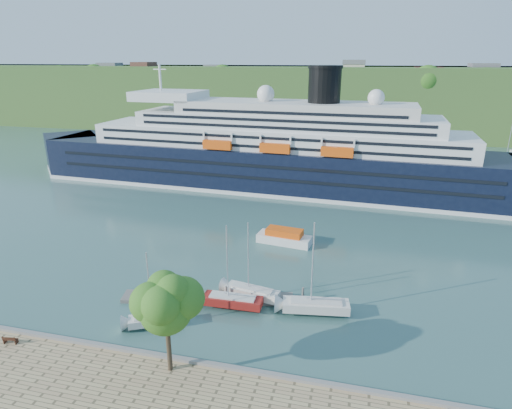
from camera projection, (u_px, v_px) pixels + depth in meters
name	position (u px, v px, depth m)	size (l,w,h in m)	color
ground	(180.00, 368.00, 39.42)	(400.00, 400.00, 0.00)	#315855
far_hillside	(326.00, 98.00, 168.67)	(400.00, 50.00, 24.00)	#356026
quay_coping	(179.00, 359.00, 38.86)	(220.00, 0.50, 0.30)	slate
cruise_ship	(265.00, 128.00, 90.93)	(114.96, 16.74, 25.82)	black
park_bench	(10.00, 339.00, 41.07)	(1.42, 0.58, 0.91)	#412012
promenade_tree	(167.00, 320.00, 36.11)	(6.17, 6.17, 10.21)	#2A6019
floating_pontoon	(208.00, 298.00, 50.48)	(20.13, 2.46, 0.45)	slate
sailboat_white_near	(154.00, 292.00, 44.20)	(6.40, 1.78, 8.27)	silver
sailboat_red	(232.00, 270.00, 47.18)	(7.48, 2.08, 9.66)	maroon
sailboat_white_far	(318.00, 272.00, 45.95)	(8.09, 2.25, 10.46)	silver
tender_launch	(284.00, 236.00, 65.57)	(8.34, 2.85, 2.30)	#EC510D
sailboat_extra	(252.00, 264.00, 49.13)	(7.12, 1.98, 9.20)	silver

